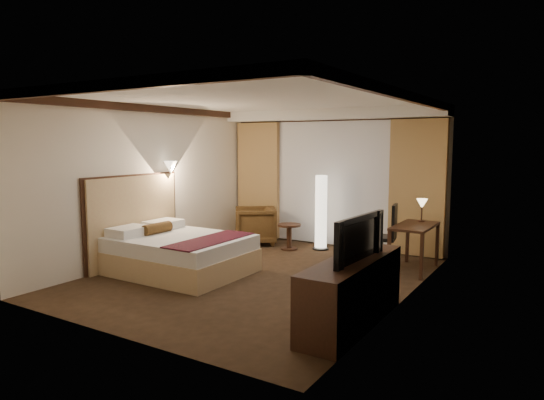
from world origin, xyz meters
The scene contains 21 objects.
floor centered at (0.00, 0.00, 0.00)m, with size 4.50×5.50×0.01m, color #301F12.
ceiling centered at (0.00, 0.00, 2.70)m, with size 4.50×5.50×0.01m, color white.
back_wall centered at (0.00, 2.75, 1.35)m, with size 4.50×0.02×2.70m, color silver.
left_wall centered at (-2.25, 0.00, 1.35)m, with size 0.02×5.50×2.70m, color silver.
right_wall centered at (2.25, 0.00, 1.35)m, with size 0.02×5.50×2.70m, color silver.
crown_molding centered at (0.00, 0.00, 2.64)m, with size 4.50×5.50×0.12m, color black, non-canonical shape.
soffit centered at (0.00, 2.50, 2.60)m, with size 4.50×0.50×0.20m, color white.
curtain_sheer centered at (0.00, 2.67, 1.25)m, with size 2.48×0.04×2.45m, color silver.
curtain_left_drape centered at (-1.70, 2.61, 1.25)m, with size 1.00×0.14×2.45m, color tan.
curtain_right_drape centered at (1.70, 2.61, 1.25)m, with size 1.00×0.14×2.45m, color tan.
wall_sconce centered at (-2.09, 0.32, 1.62)m, with size 0.24×0.24×0.24m, color white, non-canonical shape.
bed centered at (-1.17, -0.47, 0.30)m, with size 2.04×1.59×0.60m, color white, non-canonical shape.
headboard centered at (-2.20, -0.47, 0.75)m, with size 0.12×1.89×1.50m, color tan, non-canonical shape.
armchair centered at (-1.39, 2.00, 0.41)m, with size 0.81×0.75×0.83m, color #472D15.
side_table centered at (-0.53, 1.89, 0.25)m, with size 0.45×0.45×0.50m, color black, non-canonical shape.
floor_lamp centered at (-0.01, 2.22, 0.73)m, with size 0.31×0.31×1.45m, color white, non-canonical shape.
desk centered at (1.95, 1.60, 0.38)m, with size 0.55×1.09×0.75m, color black, non-canonical shape.
desk_lamp centered at (1.95, 2.00, 0.92)m, with size 0.18×0.18×0.34m, color #FFD899, non-canonical shape.
office_chair centered at (1.43, 1.55, 0.53)m, with size 0.51×0.51×1.06m, color black, non-canonical shape.
dresser centered at (2.00, -1.12, 0.38)m, with size 0.50×1.95×0.76m, color black, non-canonical shape.
television centered at (1.97, -1.12, 1.09)m, with size 1.15×0.66×0.15m, color black.
Camera 1 is at (4.02, -6.12, 2.06)m, focal length 32.00 mm.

